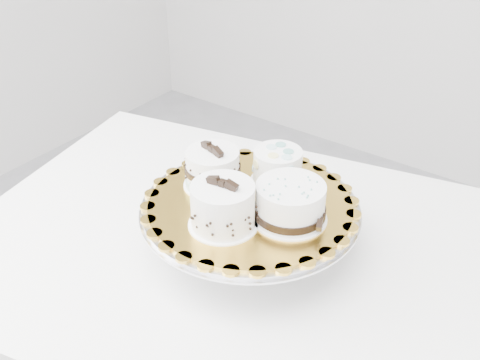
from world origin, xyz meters
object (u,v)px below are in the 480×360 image
Objects in this scene: cake_board at (250,204)px; cake_swirl at (223,207)px; table at (265,283)px; cake_dots at (278,166)px; cake_banded at (213,170)px; cake_ribbon at (291,204)px; cake_stand at (250,220)px.

cake_board is 3.07× the size of cake_swirl.
table is 11.14× the size of cake_dots.
cake_swirl is 0.98× the size of cake_banded.
table is 8.48× the size of cake_ribbon.
cake_banded reaches higher than cake_ribbon.
cake_banded is (-0.09, 0.01, 0.04)m from cake_board.
cake_swirl is at bearing -89.40° from cake_board.
cake_ribbon reaches higher than cake_stand.
cake_stand is at bearing 123.69° from cake_board.
cake_ribbon is (0.08, 0.00, 0.03)m from cake_board.
table is 11.10× the size of cake_swirl.
cake_stand is 0.12m from cake_banded.
cake_swirl is (0.00, -0.08, 0.04)m from cake_board.
cake_stand reaches higher than table.
cake_ribbon is (0.17, -0.01, -0.00)m from cake_banded.
cake_swirl is at bearing -115.90° from table.
cake_board is at bearing 156.38° from cake_ribbon.
cake_board reaches higher than table.
cake_dots is 0.76× the size of cake_ribbon.
cake_ribbon is (0.08, 0.00, 0.07)m from cake_stand.
table is at bearing 70.09° from cake_swirl.
cake_stand is 0.04m from cake_board.
cake_swirl reaches higher than cake_board.
cake_swirl is 0.12m from cake_ribbon.
cake_ribbon reaches higher than table.
cake_stand is 0.11m from cake_swirl.
table is at bearing -93.56° from cake_dots.
cake_stand is at bearing -156.49° from table.
cake_banded reaches higher than cake_stand.
cake_ribbon is at bearing -69.90° from cake_dots.
table is 0.24m from cake_dots.
cake_dots reaches higher than cake_stand.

